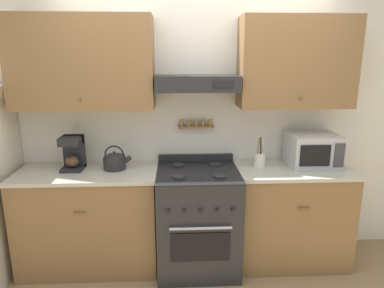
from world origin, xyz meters
name	(u,v)px	position (x,y,z in m)	size (l,w,h in m)	color
ground_plane	(199,281)	(0.00, 0.00, 0.00)	(16.00, 16.00, 0.00)	#937551
wall_back	(191,103)	(-0.05, 0.58, 1.48)	(5.20, 0.46, 2.55)	silver
counter_left	(90,219)	(-0.99, 0.32, 0.46)	(1.24, 0.62, 0.93)	brown
counter_right	(290,214)	(0.88, 0.32, 0.46)	(1.03, 0.62, 0.93)	brown
stove_range	(198,219)	(0.00, 0.26, 0.47)	(0.72, 0.73, 0.99)	#232326
tea_kettle	(115,161)	(-0.74, 0.36, 1.00)	(0.26, 0.20, 0.22)	#232326
coffee_maker	(73,152)	(-1.11, 0.39, 1.08)	(0.18, 0.22, 0.30)	black
microwave	(313,150)	(1.07, 0.38, 1.07)	(0.45, 0.39, 0.30)	#ADAFB5
utensil_crock	(259,159)	(0.57, 0.36, 1.00)	(0.11, 0.11, 0.28)	silver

